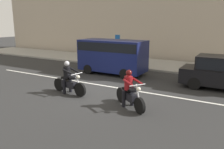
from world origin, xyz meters
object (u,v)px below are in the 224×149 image
(motorcycle_with_rider_black_leather, at_px, (69,80))
(motorcycle_with_rider_crimson, at_px, (130,92))
(parked_sedan_black, at_px, (224,73))
(street_sign_post, at_px, (118,45))
(parked_van_navy, at_px, (112,54))

(motorcycle_with_rider_black_leather, bearing_deg, motorcycle_with_rider_crimson, -2.95)
(motorcycle_with_rider_black_leather, relative_size, motorcycle_with_rider_crimson, 1.17)
(parked_sedan_black, relative_size, street_sign_post, 1.91)
(motorcycle_with_rider_crimson, distance_m, street_sign_post, 10.22)
(motorcycle_with_rider_black_leather, xyz_separation_m, motorcycle_with_rider_crimson, (3.36, -0.17, -0.02))
(motorcycle_with_rider_crimson, distance_m, parked_van_navy, 6.23)
(parked_sedan_black, distance_m, street_sign_post, 9.29)
(motorcycle_with_rider_black_leather, relative_size, parked_van_navy, 0.49)
(motorcycle_with_rider_black_leather, bearing_deg, street_sign_post, 103.00)
(motorcycle_with_rider_black_leather, xyz_separation_m, parked_van_navy, (-0.33, 4.81, 0.65))
(parked_van_navy, height_order, parked_sedan_black, parked_van_navy)
(motorcycle_with_rider_black_leather, height_order, street_sign_post, street_sign_post)
(motorcycle_with_rider_black_leather, distance_m, motorcycle_with_rider_crimson, 3.36)
(motorcycle_with_rider_black_leather, xyz_separation_m, parked_sedan_black, (6.42, 4.55, 0.22))
(motorcycle_with_rider_black_leather, bearing_deg, parked_van_navy, 93.91)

